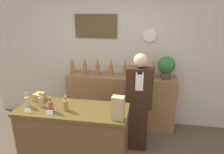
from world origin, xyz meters
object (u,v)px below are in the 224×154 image
object	(u,v)px
tape_dispenser	(120,117)
paper_bag	(118,108)
shopkeeper	(139,103)
potted_plant	(166,66)

from	to	relation	value
tape_dispenser	paper_bag	bearing A→B (deg)	-161.44
shopkeeper	potted_plant	distance (m)	0.87
shopkeeper	paper_bag	xyz separation A→B (m)	(-0.22, -0.79, 0.31)
shopkeeper	tape_dispenser	bearing A→B (deg)	-103.75
tape_dispenser	potted_plant	bearing A→B (deg)	65.66
paper_bag	tape_dispenser	xyz separation A→B (m)	(0.02, 0.01, -0.12)
shopkeeper	potted_plant	size ratio (longest dim) A/B	3.95
potted_plant	tape_dispenser	distance (m)	1.53
paper_bag	shopkeeper	bearing A→B (deg)	74.74
potted_plant	paper_bag	bearing A→B (deg)	-115.05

